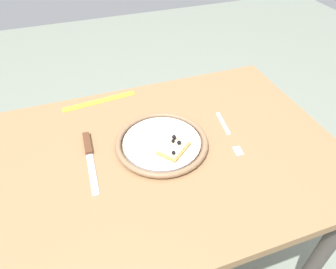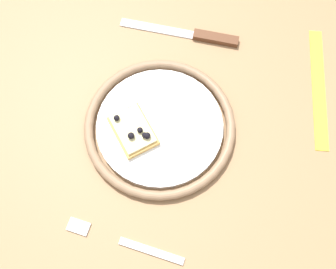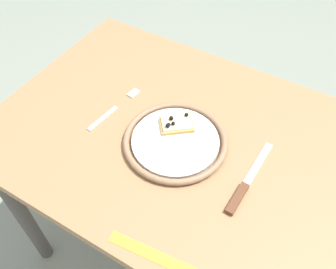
{
  "view_description": "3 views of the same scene",
  "coord_description": "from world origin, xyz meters",
  "px_view_note": "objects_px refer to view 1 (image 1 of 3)",
  "views": [
    {
      "loc": [
        0.19,
        0.59,
        1.35
      ],
      "look_at": [
        -0.04,
        -0.05,
        0.74
      ],
      "focal_mm": 32.72,
      "sensor_mm": 36.0,
      "label": 1
    },
    {
      "loc": [
        -0.28,
        -0.09,
        1.4
      ],
      "look_at": [
        -0.03,
        -0.05,
        0.74
      ],
      "focal_mm": 42.98,
      "sensor_mm": 36.0,
      "label": 2
    },
    {
      "loc": [
        0.27,
        -0.55,
        1.46
      ],
      "look_at": [
        -0.03,
        -0.04,
        0.76
      ],
      "focal_mm": 38.6,
      "sensor_mm": 36.0,
      "label": 3
    }
  ],
  "objects_px": {
    "plate": "(162,143)",
    "pizza_slice_near": "(174,147)",
    "dining_table": "(161,176)",
    "knife": "(89,151)",
    "fork": "(228,133)",
    "measuring_tape": "(100,101)"
  },
  "relations": [
    {
      "from": "plate",
      "to": "pizza_slice_near",
      "type": "relative_size",
      "value": 2.54
    },
    {
      "from": "dining_table",
      "to": "knife",
      "type": "distance_m",
      "value": 0.23
    },
    {
      "from": "plate",
      "to": "fork",
      "type": "relative_size",
      "value": 1.36
    },
    {
      "from": "knife",
      "to": "measuring_tape",
      "type": "bearing_deg",
      "value": -106.75
    },
    {
      "from": "pizza_slice_near",
      "to": "knife",
      "type": "xyz_separation_m",
      "value": [
        0.23,
        -0.08,
        -0.02
      ]
    },
    {
      "from": "plate",
      "to": "measuring_tape",
      "type": "relative_size",
      "value": 1.07
    },
    {
      "from": "pizza_slice_near",
      "to": "measuring_tape",
      "type": "xyz_separation_m",
      "value": [
        0.16,
        -0.32,
        -0.02
      ]
    },
    {
      "from": "plate",
      "to": "knife",
      "type": "relative_size",
      "value": 1.14
    },
    {
      "from": "dining_table",
      "to": "knife",
      "type": "xyz_separation_m",
      "value": [
        0.2,
        -0.07,
        0.11
      ]
    },
    {
      "from": "dining_table",
      "to": "fork",
      "type": "xyz_separation_m",
      "value": [
        -0.22,
        -0.01,
        0.1
      ]
    },
    {
      "from": "pizza_slice_near",
      "to": "knife",
      "type": "height_order",
      "value": "pizza_slice_near"
    },
    {
      "from": "dining_table",
      "to": "plate",
      "type": "distance_m",
      "value": 0.11
    },
    {
      "from": "plate",
      "to": "knife",
      "type": "xyz_separation_m",
      "value": [
        0.21,
        -0.04,
        -0.0
      ]
    },
    {
      "from": "plate",
      "to": "measuring_tape",
      "type": "distance_m",
      "value": 0.31
    },
    {
      "from": "pizza_slice_near",
      "to": "dining_table",
      "type": "bearing_deg",
      "value": -20.86
    },
    {
      "from": "dining_table",
      "to": "fork",
      "type": "bearing_deg",
      "value": -177.55
    },
    {
      "from": "pizza_slice_near",
      "to": "knife",
      "type": "bearing_deg",
      "value": -20.09
    },
    {
      "from": "pizza_slice_near",
      "to": "fork",
      "type": "relative_size",
      "value": 0.53
    },
    {
      "from": "pizza_slice_near",
      "to": "knife",
      "type": "relative_size",
      "value": 0.45
    },
    {
      "from": "dining_table",
      "to": "plate",
      "type": "height_order",
      "value": "plate"
    },
    {
      "from": "measuring_tape",
      "to": "fork",
      "type": "bearing_deg",
      "value": 133.37
    },
    {
      "from": "dining_table",
      "to": "measuring_tape",
      "type": "distance_m",
      "value": 0.35
    }
  ]
}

